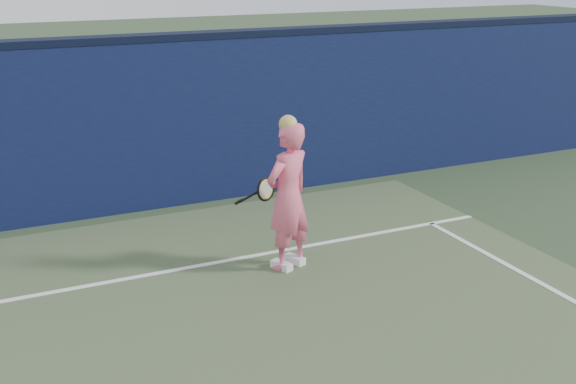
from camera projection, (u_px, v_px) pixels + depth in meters
name	position (u px, v px, depth m)	size (l,w,h in m)	color
backstop_wall	(52.00, 136.00, 10.21)	(24.00, 0.40, 2.50)	black
wall_cap	(42.00, 43.00, 9.80)	(24.00, 0.42, 0.10)	black
player	(288.00, 196.00, 8.68)	(0.79, 0.67, 1.92)	#F35E80
racket	(264.00, 190.00, 8.94)	(0.58, 0.17, 0.31)	black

